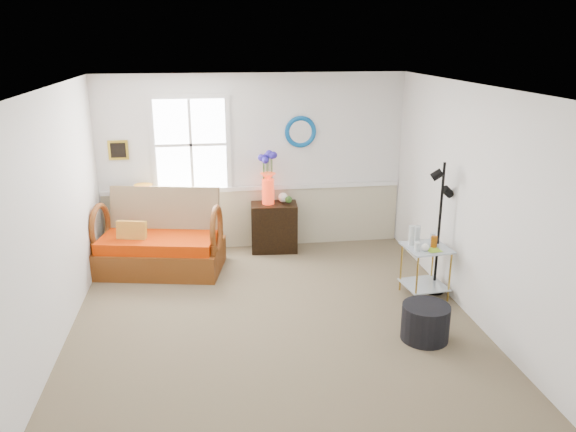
{
  "coord_description": "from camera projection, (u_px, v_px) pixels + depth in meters",
  "views": [
    {
      "loc": [
        -0.66,
        -5.64,
        3.08
      ],
      "look_at": [
        0.24,
        0.61,
        1.06
      ],
      "focal_mm": 35.0,
      "sensor_mm": 36.0,
      "label": 1
    }
  ],
  "objects": [
    {
      "name": "flower_vase",
      "position": [
        268.0,
        178.0,
        8.19
      ],
      "size": [
        0.25,
        0.25,
        0.78
      ],
      "primitive_type": null,
      "rotation": [
        0.0,
        0.0,
        0.13
      ],
      "color": "red",
      "rests_on": "cabinet"
    },
    {
      "name": "lamp_stand",
      "position": [
        147.0,
        236.0,
        8.19
      ],
      "size": [
        0.4,
        0.4,
        0.6
      ],
      "primitive_type": null,
      "rotation": [
        0.0,
        0.0,
        -0.19
      ],
      "color": "black",
      "rests_on": "floor"
    },
    {
      "name": "loveseat",
      "position": [
        159.0,
        233.0,
        7.62
      ],
      "size": [
        1.82,
        1.25,
        1.09
      ],
      "primitive_type": null,
      "rotation": [
        0.0,
        0.0,
        -0.2
      ],
      "color": "brown",
      "rests_on": "floor"
    },
    {
      "name": "window",
      "position": [
        191.0,
        145.0,
        8.07
      ],
      "size": [
        1.14,
        0.06,
        1.44
      ],
      "primitive_type": null,
      "color": "white",
      "rests_on": "walls"
    },
    {
      "name": "cabinet",
      "position": [
        274.0,
        227.0,
        8.41
      ],
      "size": [
        0.71,
        0.49,
        0.73
      ],
      "primitive_type": null,
      "rotation": [
        0.0,
        0.0,
        -0.08
      ],
      "color": "black",
      "rests_on": "floor"
    },
    {
      "name": "throw_pillow",
      "position": [
        132.0,
        236.0,
        7.49
      ],
      "size": [
        0.4,
        0.18,
        0.39
      ],
      "primitive_type": null,
      "rotation": [
        0.0,
        0.0,
        -0.23
      ],
      "color": "#C05420",
      "rests_on": "loveseat"
    },
    {
      "name": "floor_lamp",
      "position": [
        439.0,
        229.0,
        6.86
      ],
      "size": [
        0.28,
        0.28,
        1.67
      ],
      "primitive_type": null,
      "rotation": [
        0.0,
        0.0,
        -0.19
      ],
      "color": "black",
      "rests_on": "floor"
    },
    {
      "name": "table_lamp",
      "position": [
        144.0,
        201.0,
        8.04
      ],
      "size": [
        0.34,
        0.34,
        0.47
      ],
      "primitive_type": null,
      "rotation": [
        0.0,
        0.0,
        -0.37
      ],
      "color": "#B26B18",
      "rests_on": "lamp_stand"
    },
    {
      "name": "chair_rail",
      "position": [
        254.0,
        188.0,
        8.4
      ],
      "size": [
        4.46,
        0.04,
        0.06
      ],
      "primitive_type": "cube",
      "color": "white",
      "rests_on": "walls"
    },
    {
      "name": "wainscot",
      "position": [
        255.0,
        218.0,
        8.55
      ],
      "size": [
        4.46,
        0.02,
        0.9
      ],
      "primitive_type": "cube",
      "color": "#B9B194",
      "rests_on": "walls"
    },
    {
      "name": "mirror",
      "position": [
        300.0,
        132.0,
        8.25
      ],
      "size": [
        0.47,
        0.07,
        0.47
      ],
      "primitive_type": "torus",
      "rotation": [
        1.57,
        0.0,
        0.0
      ],
      "color": "#1261A3",
      "rests_on": "walls"
    },
    {
      "name": "side_table",
      "position": [
        425.0,
        272.0,
        6.9
      ],
      "size": [
        0.56,
        0.56,
        0.65
      ],
      "primitive_type": null,
      "rotation": [
        0.0,
        0.0,
        0.1
      ],
      "color": "gold",
      "rests_on": "floor"
    },
    {
      "name": "ottoman",
      "position": [
        425.0,
        322.0,
        5.94
      ],
      "size": [
        0.58,
        0.58,
        0.39
      ],
      "primitive_type": "cylinder",
      "rotation": [
        0.0,
        0.0,
        0.15
      ],
      "color": "black",
      "rests_on": "floor"
    },
    {
      "name": "potted_plant",
      "position": [
        154.0,
        208.0,
        8.03
      ],
      "size": [
        0.34,
        0.37,
        0.28
      ],
      "primitive_type": "imported",
      "rotation": [
        0.0,
        0.0,
        0.05
      ],
      "color": "#336224",
      "rests_on": "lamp_stand"
    },
    {
      "name": "ceiling",
      "position": [
        272.0,
        88.0,
        5.56
      ],
      "size": [
        4.5,
        5.0,
        0.01
      ],
      "primitive_type": "cube",
      "color": "white",
      "rests_on": "walls"
    },
    {
      "name": "tabletop_items",
      "position": [
        425.0,
        237.0,
        6.78
      ],
      "size": [
        0.45,
        0.45,
        0.24
      ],
      "primitive_type": null,
      "rotation": [
        0.0,
        0.0,
        0.13
      ],
      "color": "silver",
      "rests_on": "side_table"
    },
    {
      "name": "picture",
      "position": [
        118.0,
        150.0,
        7.95
      ],
      "size": [
        0.28,
        0.03,
        0.28
      ],
      "primitive_type": "cube",
      "color": "#AC8B26",
      "rests_on": "walls"
    },
    {
      "name": "walls",
      "position": [
        273.0,
        213.0,
        5.95
      ],
      "size": [
        4.51,
        5.01,
        2.6
      ],
      "color": "white",
      "rests_on": "floor"
    },
    {
      "name": "floor",
      "position": [
        274.0,
        322.0,
        6.35
      ],
      "size": [
        4.5,
        5.0,
        0.01
      ],
      "primitive_type": "cube",
      "color": "#6E614B",
      "rests_on": "ground"
    }
  ]
}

